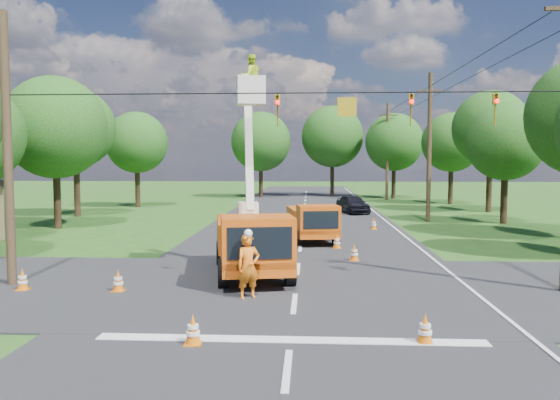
# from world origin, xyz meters

# --- Properties ---
(ground) EXTENTS (140.00, 140.00, 0.00)m
(ground) POSITION_xyz_m (0.00, 20.00, 0.00)
(ground) COLOR #205018
(ground) RESTS_ON ground
(road_main) EXTENTS (12.00, 100.00, 0.06)m
(road_main) POSITION_xyz_m (0.00, 20.00, 0.00)
(road_main) COLOR black
(road_main) RESTS_ON ground
(road_cross) EXTENTS (56.00, 10.00, 0.07)m
(road_cross) POSITION_xyz_m (0.00, 2.00, 0.00)
(road_cross) COLOR black
(road_cross) RESTS_ON ground
(stop_bar) EXTENTS (9.00, 0.45, 0.02)m
(stop_bar) POSITION_xyz_m (0.00, -3.20, 0.00)
(stop_bar) COLOR silver
(stop_bar) RESTS_ON ground
(edge_line) EXTENTS (0.12, 90.00, 0.02)m
(edge_line) POSITION_xyz_m (5.60, 20.00, 0.00)
(edge_line) COLOR silver
(edge_line) RESTS_ON ground
(bucket_truck) EXTENTS (3.43, 6.63, 7.99)m
(bucket_truck) POSITION_xyz_m (-1.63, 3.98, 1.68)
(bucket_truck) COLOR #BF4A0D
(bucket_truck) RESTS_ON ground
(second_truck) EXTENTS (2.78, 5.55, 1.99)m
(second_truck) POSITION_xyz_m (0.58, 12.42, 1.04)
(second_truck) COLOR #BF4A0D
(second_truck) RESTS_ON ground
(ground_worker) EXTENTS (0.85, 0.74, 1.97)m
(ground_worker) POSITION_xyz_m (-1.40, 0.63, 0.98)
(ground_worker) COLOR #FA5215
(ground_worker) RESTS_ON ground
(distant_car) EXTENTS (2.75, 4.59, 1.46)m
(distant_car) POSITION_xyz_m (3.82, 27.33, 0.73)
(distant_car) COLOR black
(distant_car) RESTS_ON ground
(traffic_cone_0) EXTENTS (0.38, 0.38, 0.71)m
(traffic_cone_0) POSITION_xyz_m (-2.18, -3.57, 0.36)
(traffic_cone_0) COLOR orange
(traffic_cone_0) RESTS_ON ground
(traffic_cone_1) EXTENTS (0.38, 0.38, 0.71)m
(traffic_cone_1) POSITION_xyz_m (3.05, -3.22, 0.36)
(traffic_cone_1) COLOR orange
(traffic_cone_1) RESTS_ON ground
(traffic_cone_2) EXTENTS (0.38, 0.38, 0.71)m
(traffic_cone_2) POSITION_xyz_m (2.28, 6.94, 0.36)
(traffic_cone_2) COLOR orange
(traffic_cone_2) RESTS_ON ground
(traffic_cone_3) EXTENTS (0.38, 0.38, 0.71)m
(traffic_cone_3) POSITION_xyz_m (1.72, 10.07, 0.36)
(traffic_cone_3) COLOR orange
(traffic_cone_3) RESTS_ON ground
(traffic_cone_4) EXTENTS (0.38, 0.38, 0.71)m
(traffic_cone_4) POSITION_xyz_m (-5.61, 1.23, 0.36)
(traffic_cone_4) COLOR orange
(traffic_cone_4) RESTS_ON ground
(traffic_cone_5) EXTENTS (0.38, 0.38, 0.71)m
(traffic_cone_5) POSITION_xyz_m (-8.73, 1.24, 0.36)
(traffic_cone_5) COLOR orange
(traffic_cone_5) RESTS_ON ground
(traffic_cone_7) EXTENTS (0.38, 0.38, 0.71)m
(traffic_cone_7) POSITION_xyz_m (4.26, 17.13, 0.36)
(traffic_cone_7) COLOR orange
(traffic_cone_7) RESTS_ON ground
(pole_right_mid) EXTENTS (1.80, 0.30, 10.00)m
(pole_right_mid) POSITION_xyz_m (8.50, 22.00, 5.11)
(pole_right_mid) COLOR #4C3823
(pole_right_mid) RESTS_ON ground
(pole_right_far) EXTENTS (1.80, 0.30, 10.00)m
(pole_right_far) POSITION_xyz_m (8.50, 42.00, 5.11)
(pole_right_far) COLOR #4C3823
(pole_right_far) RESTS_ON ground
(pole_left) EXTENTS (0.30, 0.30, 9.00)m
(pole_left) POSITION_xyz_m (-9.50, 2.00, 4.50)
(pole_left) COLOR #4C3823
(pole_left) RESTS_ON ground
(signal_span) EXTENTS (18.00, 0.29, 1.07)m
(signal_span) POSITION_xyz_m (2.23, 1.99, 5.88)
(signal_span) COLOR black
(signal_span) RESTS_ON ground
(tree_left_d) EXTENTS (6.20, 6.20, 9.24)m
(tree_left_d) POSITION_xyz_m (-15.00, 17.00, 6.12)
(tree_left_d) COLOR #382616
(tree_left_d) RESTS_ON ground
(tree_left_e) EXTENTS (5.80, 5.80, 9.41)m
(tree_left_e) POSITION_xyz_m (-16.80, 24.00, 6.49)
(tree_left_e) COLOR #382616
(tree_left_e) RESTS_ON ground
(tree_left_f) EXTENTS (5.40, 5.40, 8.40)m
(tree_left_f) POSITION_xyz_m (-14.80, 32.00, 5.69)
(tree_left_f) COLOR #382616
(tree_left_f) RESTS_ON ground
(tree_right_c) EXTENTS (5.00, 5.00, 7.83)m
(tree_right_c) POSITION_xyz_m (13.20, 21.00, 5.31)
(tree_right_c) COLOR #382616
(tree_right_c) RESTS_ON ground
(tree_right_d) EXTENTS (6.00, 6.00, 9.70)m
(tree_right_d) POSITION_xyz_m (14.80, 29.00, 6.68)
(tree_right_d) COLOR #382616
(tree_right_d) RESTS_ON ground
(tree_right_e) EXTENTS (5.60, 5.60, 8.63)m
(tree_right_e) POSITION_xyz_m (13.80, 37.00, 5.81)
(tree_right_e) COLOR #382616
(tree_right_e) RESTS_ON ground
(tree_far_a) EXTENTS (6.60, 6.60, 9.50)m
(tree_far_a) POSITION_xyz_m (-5.00, 45.00, 6.19)
(tree_far_a) COLOR #382616
(tree_far_a) RESTS_ON ground
(tree_far_b) EXTENTS (7.00, 7.00, 10.32)m
(tree_far_b) POSITION_xyz_m (3.00, 47.00, 6.81)
(tree_far_b) COLOR #382616
(tree_far_b) RESTS_ON ground
(tree_far_c) EXTENTS (6.20, 6.20, 9.18)m
(tree_far_c) POSITION_xyz_m (9.50, 44.00, 6.06)
(tree_far_c) COLOR #382616
(tree_far_c) RESTS_ON ground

